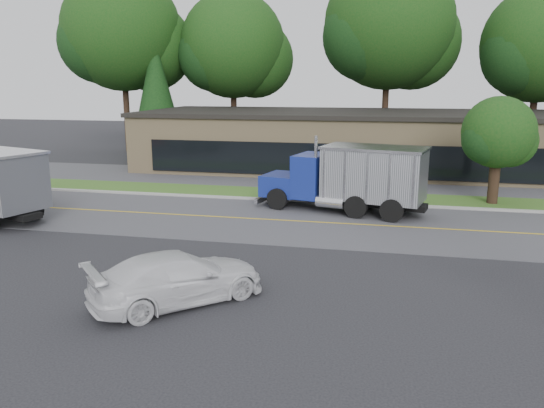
# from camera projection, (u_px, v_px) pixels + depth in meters

# --- Properties ---
(ground) EXTENTS (140.00, 140.00, 0.00)m
(ground) POSITION_uv_depth(u_px,v_px,m) (241.00, 293.00, 16.53)
(ground) COLOR #303035
(ground) RESTS_ON ground
(road) EXTENTS (60.00, 8.00, 0.02)m
(road) POSITION_uv_depth(u_px,v_px,m) (291.00, 221.00, 25.11)
(road) COLOR #5E5E63
(road) RESTS_ON ground
(center_line) EXTENTS (60.00, 0.12, 0.01)m
(center_line) POSITION_uv_depth(u_px,v_px,m) (291.00, 221.00, 25.11)
(center_line) COLOR gold
(center_line) RESTS_ON ground
(curb) EXTENTS (60.00, 0.30, 0.12)m
(curb) POSITION_uv_depth(u_px,v_px,m) (305.00, 202.00, 29.11)
(curb) COLOR #9E9E99
(curb) RESTS_ON ground
(grass_verge) EXTENTS (60.00, 3.40, 0.03)m
(grass_verge) POSITION_uv_depth(u_px,v_px,m) (309.00, 195.00, 30.83)
(grass_verge) COLOR #3C6322
(grass_verge) RESTS_ON ground
(far_parking) EXTENTS (60.00, 7.00, 0.02)m
(far_parking) POSITION_uv_depth(u_px,v_px,m) (320.00, 180.00, 35.59)
(far_parking) COLOR #5E5E63
(far_parking) RESTS_ON ground
(strip_mall) EXTENTS (32.00, 12.00, 4.00)m
(strip_mall) POSITION_uv_depth(u_px,v_px,m) (356.00, 142.00, 40.45)
(strip_mall) COLOR tan
(strip_mall) RESTS_ON ground
(tree_far_a) EXTENTS (11.57, 10.89, 16.50)m
(tree_far_a) POSITION_uv_depth(u_px,v_px,m) (125.00, 37.00, 48.87)
(tree_far_a) COLOR #382619
(tree_far_a) RESTS_ON ground
(tree_far_b) EXTENTS (10.23, 9.63, 14.60)m
(tree_far_b) POSITION_uv_depth(u_px,v_px,m) (235.00, 51.00, 48.99)
(tree_far_b) COLOR #382619
(tree_far_b) RESTS_ON ground
(tree_far_c) EXTENTS (11.88, 11.18, 16.94)m
(tree_far_c) POSITION_uv_depth(u_px,v_px,m) (391.00, 31.00, 45.80)
(tree_far_c) COLOR #382619
(tree_far_c) RESTS_ON ground
(tree_far_d) EXTENTS (9.85, 9.27, 14.06)m
(tree_far_d) POSITION_uv_depth(u_px,v_px,m) (541.00, 50.00, 42.79)
(tree_far_d) COLOR #382619
(tree_far_d) RESTS_ON ground
(evergreen_left) EXTENTS (4.63, 4.63, 10.53)m
(evergreen_left) POSITION_uv_depth(u_px,v_px,m) (156.00, 90.00, 47.11)
(evergreen_left) COLOR #382619
(evergreen_left) RESTS_ON ground
(tree_verge) EXTENTS (4.03, 3.79, 5.75)m
(tree_verge) POSITION_uv_depth(u_px,v_px,m) (499.00, 136.00, 28.00)
(tree_verge) COLOR #382619
(tree_verge) RESTS_ON ground
(dump_truck_blue) EXTENTS (8.63, 4.37, 3.36)m
(dump_truck_blue) POSITION_uv_depth(u_px,v_px,m) (351.00, 177.00, 26.50)
(dump_truck_blue) COLOR black
(dump_truck_blue) RESTS_ON ground
(rally_car) EXTENTS (5.20, 5.19, 1.52)m
(rally_car) POSITION_uv_depth(u_px,v_px,m) (178.00, 278.00, 15.69)
(rally_car) COLOR silver
(rally_car) RESTS_ON ground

